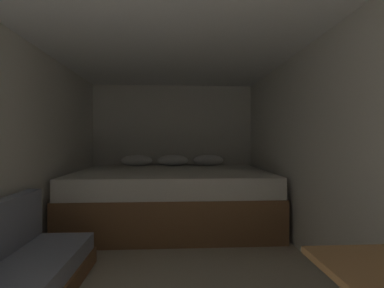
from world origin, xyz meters
TOP-DOWN VIEW (x-y plane):
  - ground_plane at (0.00, 1.99)m, footprint 7.11×7.11m
  - wall_back at (0.00, 4.56)m, footprint 2.79×0.05m
  - wall_right at (1.37, 1.99)m, footprint 0.05×5.11m
  - ceiling_slab at (0.00, 1.99)m, footprint 2.79×5.11m
  - bed at (0.00, 3.61)m, footprint 2.57×1.79m

SIDE VIEW (x-z plane):
  - ground_plane at x=0.00m, z-range 0.00..0.00m
  - bed at x=0.00m, z-range -0.08..0.84m
  - wall_back at x=0.00m, z-range 0.00..2.09m
  - wall_right at x=1.37m, z-range 0.00..2.09m
  - ceiling_slab at x=0.00m, z-range 2.09..2.14m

